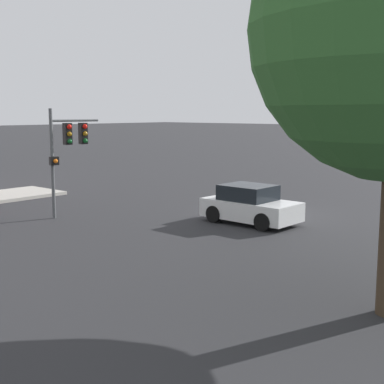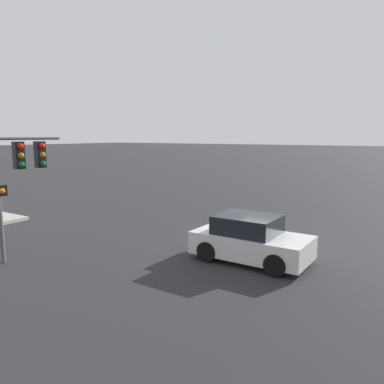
{
  "view_description": "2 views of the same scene",
  "coord_description": "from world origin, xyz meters",
  "views": [
    {
      "loc": [
        -12.41,
        19.61,
        4.4
      ],
      "look_at": [
        1.19,
        3.9,
        1.28
      ],
      "focal_mm": 50.0,
      "sensor_mm": 36.0,
      "label": 1
    },
    {
      "loc": [
        -5.3,
        13.41,
        4.14
      ],
      "look_at": [
        2.2,
        1.71,
        2.04
      ],
      "focal_mm": 35.0,
      "sensor_mm": 36.0,
      "label": 2
    }
  ],
  "objects": [
    {
      "name": "traffic_signal",
      "position": [
        6.12,
        6.12,
        3.12
      ],
      "size": [
        0.62,
        2.35,
        4.54
      ],
      "rotation": [
        0.0,
        0.0,
        2.96
      ],
      "color": "#515456",
      "rests_on": "ground_plane"
    },
    {
      "name": "crossing_car_1",
      "position": [
        -0.45,
        2.25,
        0.72
      ],
      "size": [
        3.84,
        2.05,
        1.52
      ],
      "rotation": [
        0.0,
        0.0,
        3.12
      ],
      "color": "silver",
      "rests_on": "ground_plane"
    },
    {
      "name": "ground_plane",
      "position": [
        0.0,
        0.0,
        0.0
      ],
      "size": [
        300.0,
        300.0,
        0.0
      ],
      "primitive_type": "plane",
      "color": "#28282B"
    }
  ]
}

